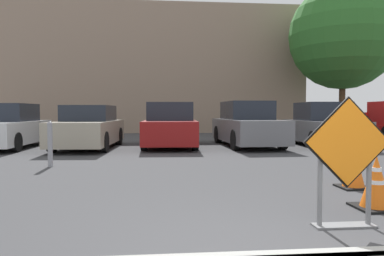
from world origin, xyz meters
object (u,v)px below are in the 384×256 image
(parked_car_fourth, at_px, (170,127))
(parked_car_sixth, at_px, (322,126))
(traffic_cone_nearest, at_px, (376,183))
(parked_car_third, at_px, (89,128))
(traffic_cone_second, at_px, (354,166))
(road_closed_sign, at_px, (347,155))
(parked_car_second, at_px, (7,128))
(parked_car_fifth, at_px, (247,126))
(bollard_nearest, at_px, (50,143))

(parked_car_fourth, height_order, parked_car_sixth, parked_car_sixth)
(traffic_cone_nearest, bearing_deg, parked_car_third, 120.98)
(traffic_cone_second, bearing_deg, road_closed_sign, -120.67)
(road_closed_sign, xyz_separation_m, parked_car_second, (-7.12, 9.51, -0.09))
(road_closed_sign, relative_size, parked_car_fifth, 0.30)
(parked_car_second, relative_size, parked_car_fifth, 0.92)
(traffic_cone_nearest, height_order, bollard_nearest, bollard_nearest)
(traffic_cone_nearest, relative_size, traffic_cone_second, 0.94)
(traffic_cone_second, height_order, parked_car_second, parked_car_second)
(traffic_cone_second, xyz_separation_m, parked_car_third, (-5.52, 7.24, 0.32))
(road_closed_sign, xyz_separation_m, bollard_nearest, (-4.44, 4.90, -0.24))
(road_closed_sign, xyz_separation_m, parked_car_fourth, (-1.55, 9.49, -0.07))
(road_closed_sign, bearing_deg, parked_car_third, 115.12)
(parked_car_third, distance_m, parked_car_sixth, 8.36)
(parked_car_sixth, xyz_separation_m, bollard_nearest, (-8.47, -4.46, -0.18))
(traffic_cone_second, distance_m, parked_car_fifth, 7.50)
(parked_car_third, bearing_deg, bollard_nearest, 92.25)
(parked_car_third, distance_m, parked_car_fifth, 5.58)
(traffic_cone_second, bearing_deg, parked_car_sixth, 68.87)
(parked_car_second, bearing_deg, traffic_cone_nearest, 133.13)
(traffic_cone_nearest, bearing_deg, parked_car_sixth, 69.42)
(traffic_cone_nearest, distance_m, traffic_cone_second, 1.34)
(traffic_cone_second, bearing_deg, parked_car_second, 137.88)
(parked_car_second, bearing_deg, traffic_cone_second, 139.04)
(road_closed_sign, distance_m, parked_car_third, 10.21)
(bollard_nearest, bearing_deg, parked_car_third, 88.58)
(road_closed_sign, xyz_separation_m, parked_car_sixth, (4.03, 9.36, -0.07))
(traffic_cone_nearest, xyz_separation_m, bollard_nearest, (-5.23, 4.18, 0.21))
(traffic_cone_nearest, relative_size, parked_car_fifth, 0.15)
(traffic_cone_nearest, height_order, parked_car_second, parked_car_second)
(parked_car_second, height_order, parked_car_fifth, parked_car_fifth)
(parked_car_fourth, distance_m, bollard_nearest, 5.43)
(traffic_cone_nearest, bearing_deg, parked_car_second, 131.96)
(parked_car_fifth, bearing_deg, bollard_nearest, 37.10)
(traffic_cone_second, bearing_deg, parked_car_third, 127.30)
(parked_car_third, xyz_separation_m, parked_car_sixth, (8.36, 0.12, 0.04))
(parked_car_second, xyz_separation_m, parked_car_sixth, (11.15, -0.15, 0.02))
(parked_car_third, bearing_deg, traffic_cone_nearest, 124.64)
(road_closed_sign, relative_size, parked_car_third, 0.32)
(parked_car_fifth, bearing_deg, parked_car_third, 0.69)
(road_closed_sign, xyz_separation_m, traffic_cone_nearest, (0.78, 0.72, -0.45))
(parked_car_third, xyz_separation_m, parked_car_fourth, (2.79, 0.25, 0.04))
(road_closed_sign, bearing_deg, parked_car_fifth, 82.56)
(bollard_nearest, bearing_deg, parked_car_fifth, 38.91)
(traffic_cone_second, xyz_separation_m, bollard_nearest, (-5.63, 2.90, 0.18))
(parked_car_second, relative_size, parked_car_sixth, 1.02)
(traffic_cone_second, height_order, parked_car_fifth, parked_car_fifth)
(road_closed_sign, xyz_separation_m, traffic_cone_second, (1.18, 2.00, -0.43))
(parked_car_third, xyz_separation_m, bollard_nearest, (-0.11, -4.34, -0.14))
(parked_car_fourth, xyz_separation_m, parked_car_fifth, (2.79, -0.01, 0.03))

